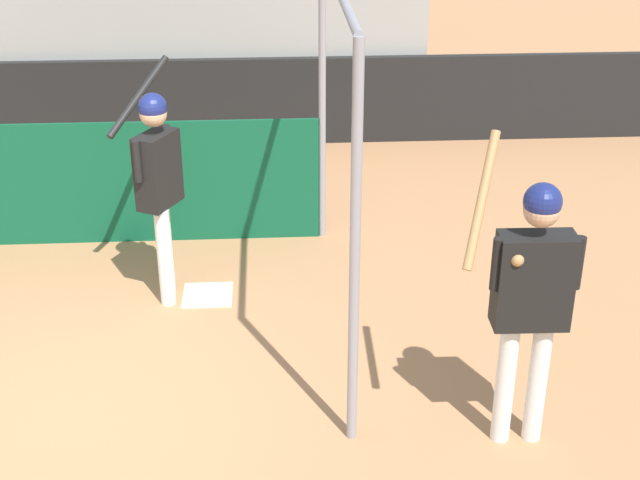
# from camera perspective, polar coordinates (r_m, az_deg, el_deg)

# --- Properties ---
(ground_plane) EXTENTS (60.00, 60.00, 0.00)m
(ground_plane) POSITION_cam_1_polar(r_m,az_deg,el_deg) (6.81, -15.54, -10.84)
(ground_plane) COLOR #A8754C
(outfield_wall) EXTENTS (24.00, 0.12, 1.13)m
(outfield_wall) POSITION_cam_1_polar(r_m,az_deg,el_deg) (11.74, -10.65, 8.58)
(outfield_wall) COLOR black
(outfield_wall) RESTS_ON ground
(batting_cage) EXTENTS (4.23, 3.35, 2.84)m
(batting_cage) POSITION_cam_1_polar(r_m,az_deg,el_deg) (8.37, -14.04, 5.57)
(batting_cage) COLOR gray
(batting_cage) RESTS_ON ground
(home_plate) EXTENTS (0.44, 0.44, 0.02)m
(home_plate) POSITION_cam_1_polar(r_m,az_deg,el_deg) (8.12, -7.21, -3.50)
(home_plate) COLOR white
(home_plate) RESTS_ON ground
(player_batter) EXTENTS (0.61, 0.93, 2.04)m
(player_batter) POSITION_cam_1_polar(r_m,az_deg,el_deg) (7.67, -10.32, 4.00)
(player_batter) COLOR white
(player_batter) RESTS_ON ground
(player_waiting) EXTENTS (0.82, 0.52, 2.19)m
(player_waiting) POSITION_cam_1_polar(r_m,az_deg,el_deg) (5.89, 13.35, -3.09)
(player_waiting) COLOR white
(player_waiting) RESTS_ON ground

